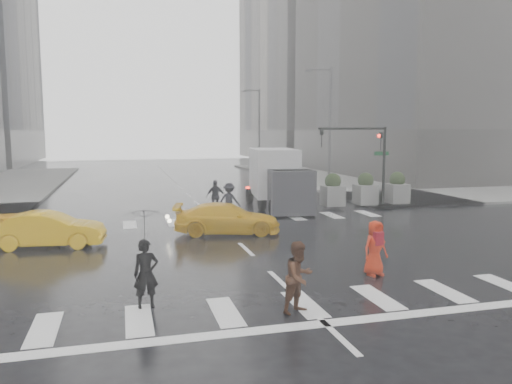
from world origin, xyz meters
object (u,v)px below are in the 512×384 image
object	(u,v)px
pedestrian_brown	(299,277)
box_truck	(278,177)
traffic_signal_pole	(368,150)
pedestrian_orange	(375,248)
taxi_mid	(49,230)
taxi_front	(18,228)

from	to	relation	value
pedestrian_brown	box_truck	xyz separation A→B (m)	(4.33, 15.29, 0.89)
traffic_signal_pole	pedestrian_orange	world-z (taller)	traffic_signal_pole
pedestrian_orange	box_truck	size ratio (longest dim) A/B	0.27
pedestrian_brown	pedestrian_orange	world-z (taller)	pedestrian_brown
traffic_signal_pole	pedestrian_orange	bearing A→B (deg)	-116.60
traffic_signal_pole	box_truck	bearing A→B (deg)	170.92
traffic_signal_pole	pedestrian_brown	size ratio (longest dim) A/B	2.63
taxi_mid	taxi_front	bearing A→B (deg)	66.49
pedestrian_brown	taxi_mid	bearing A→B (deg)	99.60
taxi_front	traffic_signal_pole	bearing A→B (deg)	-78.52
taxi_front	taxi_mid	distance (m)	1.33
pedestrian_orange	taxi_mid	bearing A→B (deg)	135.99
taxi_mid	box_truck	bearing A→B (deg)	-52.78
pedestrian_brown	box_truck	size ratio (longest dim) A/B	0.28
taxi_front	box_truck	xyz separation A→B (m)	(12.10, 5.90, 1.11)
pedestrian_orange	taxi_mid	distance (m)	11.76
taxi_front	taxi_mid	world-z (taller)	taxi_mid
box_truck	traffic_signal_pole	bearing A→B (deg)	-0.73
taxi_mid	box_truck	world-z (taller)	box_truck
taxi_front	taxi_mid	xyz separation A→B (m)	(1.15, -0.66, 0.02)
pedestrian_brown	taxi_front	bearing A→B (deg)	102.05
taxi_front	pedestrian_brown	bearing A→B (deg)	-145.49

